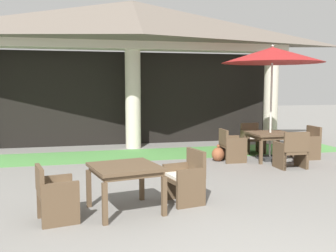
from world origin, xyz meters
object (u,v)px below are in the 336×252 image
patio_chair_mid_left_south (291,151)px  patio_chair_mid_left_north (252,139)px  patio_umbrella_mid_left (272,56)px  terracotta_urn (218,154)px  patio_chair_mid_left_east (307,143)px  patio_chair_near_foreground_east (186,179)px  patio_table_mid_left (270,136)px  patio_chair_near_foreground_west (55,195)px  patio_table_near_foreground (125,171)px  patio_chair_mid_left_west (231,146)px

patio_chair_mid_left_south → patio_chair_mid_left_north: 2.12m
patio_umbrella_mid_left → terracotta_urn: bearing=173.5°
patio_chair_mid_left_east → patio_chair_mid_left_south: bearing=135.1°
patio_chair_near_foreground_east → patio_chair_mid_left_north: 5.18m
patio_table_mid_left → patio_chair_near_foreground_west: bearing=-146.5°
patio_table_mid_left → patio_chair_mid_left_south: patio_chair_mid_left_south is taller
patio_chair_near_foreground_east → patio_chair_mid_left_south: (3.13, 1.97, -0.00)m
terracotta_urn → patio_umbrella_mid_left: bearing=-6.5°
patio_table_mid_left → patio_chair_mid_left_east: 1.08m
patio_table_near_foreground → patio_chair_mid_left_east: patio_chair_mid_left_east is taller
patio_chair_mid_left_west → terracotta_urn: bearing=-112.0°
patio_chair_mid_left_north → patio_chair_mid_left_west: bearing=45.0°
patio_table_mid_left → terracotta_urn: (-1.36, 0.15, -0.44)m
patio_chair_mid_left_south → patio_chair_mid_left_west: 1.50m
patio_chair_mid_left_east → patio_chair_mid_left_north: 1.50m
patio_chair_near_foreground_west → patio_umbrella_mid_left: (5.20, 3.45, 2.27)m
patio_chair_mid_left_east → patio_chair_mid_left_west: patio_chair_mid_left_east is taller
patio_chair_mid_left_east → patio_chair_mid_left_south: size_ratio=0.97×
patio_chair_mid_left_east → patio_chair_mid_left_west: 2.12m
patio_chair_mid_left_west → patio_chair_near_foreground_east: bearing=-33.2°
patio_table_mid_left → patio_umbrella_mid_left: (0.00, 0.00, 2.03)m
patio_chair_mid_left_west → patio_chair_mid_left_north: patio_chair_mid_left_north is taller
patio_chair_mid_left_south → patio_umbrella_mid_left: bearing=90.0°
patio_chair_near_foreground_west → patio_chair_mid_left_south: size_ratio=0.93×
patio_table_mid_left → patio_chair_mid_left_south: bearing=-91.3°
patio_umbrella_mid_left → patio_chair_mid_left_north: 2.49m
patio_chair_near_foreground_east → patio_chair_mid_left_west: patio_chair_near_foreground_east is taller
patio_umbrella_mid_left → patio_chair_mid_left_east: patio_umbrella_mid_left is taller
patio_chair_near_foreground_east → patio_chair_mid_left_north: size_ratio=1.04×
patio_chair_mid_left_east → terracotta_urn: bearing=87.1°
patio_chair_mid_left_south → patio_chair_mid_left_north: patio_chair_mid_left_south is taller
patio_chair_mid_left_east → patio_chair_mid_left_north: (-1.04, 1.08, -0.01)m
patio_table_mid_left → patio_umbrella_mid_left: bearing=63.4°
patio_table_near_foreground → patio_chair_near_foreground_west: (-1.02, -0.21, -0.24)m
patio_umbrella_mid_left → patio_chair_mid_left_east: (1.06, -0.02, -2.25)m
patio_table_mid_left → patio_umbrella_mid_left: 2.03m
patio_chair_mid_left_north → patio_table_mid_left: bearing=90.0°
patio_chair_near_foreground_east → patio_table_mid_left: size_ratio=0.82×
patio_chair_near_foreground_east → patio_chair_mid_left_west: (2.10, 3.06, -0.01)m
patio_chair_near_foreground_east → patio_chair_mid_left_south: size_ratio=1.00×
patio_chair_near_foreground_west → patio_chair_mid_left_west: 5.41m
patio_chair_near_foreground_east → patio_chair_mid_left_east: size_ratio=1.03×
patio_chair_mid_left_north → terracotta_urn: 1.67m
patio_table_near_foreground → terracotta_urn: size_ratio=2.68×
patio_chair_near_foreground_east → patio_chair_near_foreground_west: (-2.05, -0.42, -0.01)m
patio_table_near_foreground → patio_chair_near_foreground_west: 1.07m
patio_chair_near_foreground_east → patio_chair_mid_left_west: size_ratio=1.06×
patio_chair_mid_left_north → terracotta_urn: size_ratio=1.96×
patio_chair_mid_left_south → terracotta_urn: size_ratio=2.04×
patio_table_mid_left → patio_chair_mid_left_south: size_ratio=1.21×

